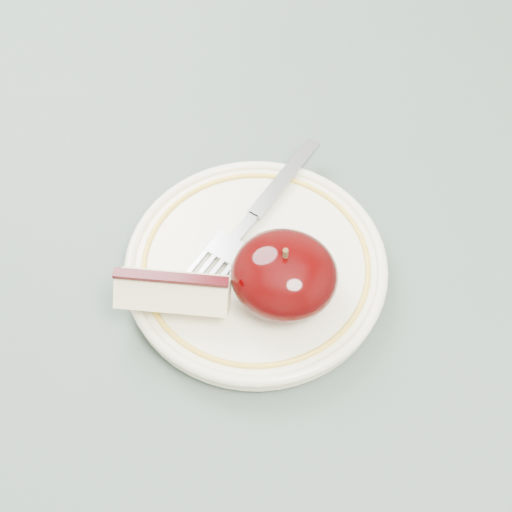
% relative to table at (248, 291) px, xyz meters
% --- Properties ---
extents(table, '(0.90, 0.90, 0.75)m').
position_rel_table_xyz_m(table, '(0.00, 0.00, 0.00)').
color(table, brown).
rests_on(table, ground).
extents(plate, '(0.20, 0.20, 0.02)m').
position_rel_table_xyz_m(plate, '(0.02, -0.03, 0.10)').
color(plate, beige).
rests_on(plate, table).
extents(apple_half, '(0.08, 0.08, 0.06)m').
position_rel_table_xyz_m(apple_half, '(0.04, -0.05, 0.13)').
color(apple_half, black).
rests_on(apple_half, plate).
extents(apple_wedge, '(0.09, 0.05, 0.04)m').
position_rel_table_xyz_m(apple_wedge, '(-0.03, -0.08, 0.12)').
color(apple_wedge, beige).
rests_on(apple_wedge, plate).
extents(fork, '(0.08, 0.18, 0.00)m').
position_rel_table_xyz_m(fork, '(0.00, 0.01, 0.11)').
color(fork, gray).
rests_on(fork, plate).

